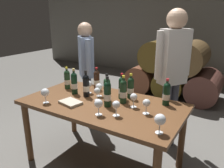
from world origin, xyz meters
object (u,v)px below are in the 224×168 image
wine_glass_4 (99,87)px  wine_glass_8 (45,93)px  wine_bottle_2 (166,94)px  wine_bottle_3 (86,85)px  tasting_notebook (71,103)px  taster_seated_left (86,66)px  wine_bottle_0 (107,94)px  wine_glass_7 (134,98)px  wine_bottle_9 (67,79)px  wine_bottle_6 (122,88)px  wine_glass_1 (160,120)px  wine_bottle_7 (97,80)px  wine_glass_5 (116,105)px  wine_bottle_8 (123,91)px  dining_table (102,110)px  wine_bottle_4 (107,89)px  wine_glass_6 (89,84)px  sommelier_presenting (173,68)px  wine_glass_3 (97,92)px  wine_bottle_5 (74,83)px  wine_bottle_1 (131,88)px  wine_glass_0 (99,104)px

wine_glass_4 → wine_glass_8: size_ratio=0.94×
wine_bottle_2 → wine_bottle_3: bearing=-164.6°
tasting_notebook → taster_seated_left: 1.06m
wine_bottle_0 → wine_glass_7: bearing=25.6°
wine_bottle_9 → wine_glass_8: wine_bottle_9 is taller
wine_bottle_6 → tasting_notebook: size_ratio=1.30×
wine_glass_1 → taster_seated_left: size_ratio=0.11×
wine_bottle_2 → tasting_notebook: wine_bottle_2 is taller
wine_bottle_7 → wine_glass_5: wine_bottle_7 is taller
wine_bottle_8 → wine_glass_5: wine_bottle_8 is taller
dining_table → wine_glass_8: bearing=-147.3°
wine_bottle_4 → wine_glass_6: size_ratio=1.96×
wine_bottle_3 → wine_bottle_8: bearing=6.5°
wine_bottle_3 → tasting_notebook: 0.29m
wine_bottle_3 → wine_glass_6: wine_bottle_3 is taller
wine_bottle_4 → wine_glass_7: 0.33m
wine_glass_8 → sommelier_presenting: 1.48m
wine_bottle_7 → wine_glass_8: bearing=-106.7°
wine_glass_1 → sommelier_presenting: size_ratio=0.10×
wine_bottle_9 → wine_bottle_8: bearing=-3.1°
wine_bottle_2 → dining_table: bearing=-153.9°
wine_bottle_9 → wine_glass_3: bearing=-13.6°
wine_glass_8 → tasting_notebook: wine_glass_8 is taller
wine_bottle_8 → wine_glass_3: size_ratio=2.07×
dining_table → wine_bottle_0: bearing=-27.6°
wine_bottle_0 → wine_bottle_9: (-0.72, 0.21, -0.01)m
wine_bottle_7 → taster_seated_left: bearing=139.8°
wine_bottle_9 → wine_glass_3: 0.56m
wine_glass_7 → wine_bottle_0: bearing=-154.4°
wine_bottle_7 → taster_seated_left: (-0.46, 0.39, 0.04)m
wine_bottle_5 → wine_glass_8: (-0.07, -0.38, -0.02)m
taster_seated_left → tasting_notebook: bearing=-61.3°
wine_bottle_4 → wine_bottle_7: bearing=140.8°
taster_seated_left → wine_glass_8: bearing=-75.6°
dining_table → wine_glass_3: wine_glass_3 is taller
wine_bottle_1 → dining_table: bearing=-125.4°
wine_glass_8 → tasting_notebook: 0.28m
wine_glass_8 → wine_bottle_9: bearing=104.8°
wine_bottle_2 → wine_bottle_7: size_ratio=1.02×
wine_bottle_6 → wine_glass_0: size_ratio=1.86×
dining_table → wine_bottle_1: (0.19, 0.27, 0.21)m
wine_bottle_1 → wine_glass_4: (-0.33, -0.14, -0.01)m
tasting_notebook → wine_bottle_2: bearing=41.6°
wine_glass_4 → wine_glass_6: bearing=172.1°
tasting_notebook → wine_bottle_1: bearing=58.0°
wine_bottle_2 → wine_bottle_4: 0.62m
wine_bottle_3 → wine_bottle_7: 0.28m
wine_bottle_9 → sommelier_presenting: 1.29m
wine_bottle_7 → wine_glass_7: wine_bottle_7 is taller
wine_bottle_4 → taster_seated_left: size_ratio=0.19×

